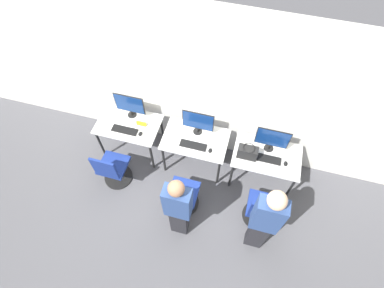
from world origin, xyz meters
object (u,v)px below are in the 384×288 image
Objects in this scene: office_chair_center at (183,197)px; person_right at (265,220)px; office_chair_left at (113,170)px; mouse_right at (286,164)px; office_chair_right at (261,211)px; keyboard_right at (267,159)px; keyboard_left at (125,130)px; handbag at (247,152)px; mouse_center at (210,151)px; mouse_left at (140,134)px; monitor_left at (130,105)px; monitor_center at (198,122)px; person_center at (178,208)px; monitor_right at (272,139)px; keyboard_center at (193,145)px.

person_right is (1.18, -0.27, 0.59)m from office_chair_center.
mouse_right is at bearing 13.00° from office_chair_left.
keyboard_right is at bearing 96.62° from office_chair_right.
keyboard_left is 1.41× the size of handbag.
office_chair_right reaches higher than mouse_right.
mouse_center is 1.35m from person_right.
mouse_left is at bearing -178.47° from mouse_right.
monitor_left is at bearing 173.52° from keyboard_right.
office_chair_right is (0.08, -0.68, -0.39)m from keyboard_right.
keyboard_left is 2.56m from person_right.
monitor_center reaches higher than keyboard_left.
mouse_right is at bearing 73.00° from office_chair_right.
monitor_center is (1.14, 0.29, 0.25)m from keyboard_left.
office_chair_left is 0.57× the size of person_center.
mouse_center is 0.05× the size of person_right.
mouse_left is 0.10× the size of office_chair_center.
mouse_left reaches higher than keyboard_left.
monitor_center is 0.55× the size of office_chair_center.
handbag reaches higher than mouse_right.
monitor_left is at bearing 138.62° from office_chair_center.
monitor_right reaches higher than office_chair_right.
office_chair_center is at bearing -88.39° from monitor_center.
monitor_left is 0.41m from keyboard_left.
mouse_left is at bearing -1.48° from keyboard_left.
office_chair_center is 1.20m from office_chair_right.
monitor_center is 0.88m from handbag.
monitor_right is 1.09m from office_chair_right.
office_chair_center is at bearing -6.93° from office_chair_left.
handbag is (0.81, 0.74, 0.50)m from office_chair_center.
person_center is at bearing -48.73° from monitor_left.
person_center is 17.60× the size of mouse_right.
mouse_left is at bearing 58.69° from office_chair_left.
handbag is at bearing 1.56° from mouse_left.
office_chair_left is 1.24m from office_chair_center.
office_chair_left reaches higher than mouse_center.
mouse_right is (1.42, 0.04, 0.01)m from keyboard_center.
office_chair_right is at bearing -14.37° from keyboard_left.
office_chair_center reaches higher than mouse_left.
person_center reaches higher than monitor_left.
mouse_center reaches higher than keyboard_left.
mouse_center is at bearing -0.77° from keyboard_left.
keyboard_left is 1.00× the size of keyboard_center.
keyboard_right is (1.12, 0.77, 0.39)m from office_chair_center.
keyboard_center is (1.14, -0.32, -0.25)m from monitor_left.
mouse_center is at bearing -176.33° from mouse_right.
keyboard_left is at bearing 157.57° from person_right.
handbag is at bearing 1.98° from keyboard_center.
keyboard_right is 1.41× the size of handbag.
keyboard_right is at bearing 1.76° from keyboard_left.
person_right is at bearing -101.67° from mouse_right.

